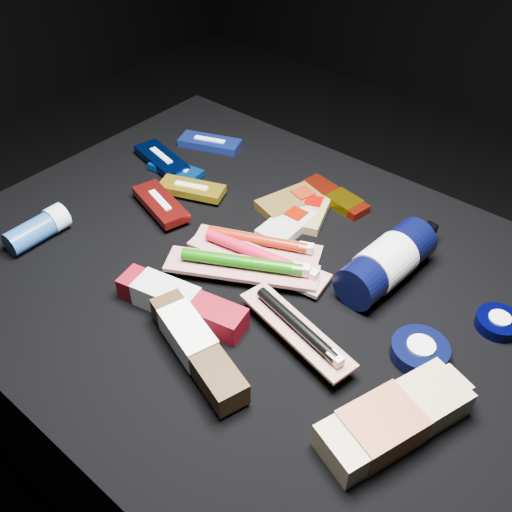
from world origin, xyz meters
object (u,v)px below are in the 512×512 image
Objects in this scene: bodywash_bottle at (392,421)px; deodorant_stick at (38,229)px; lotion_bottle at (387,262)px; toothpaste_carton_red at (176,301)px.

deodorant_stick reaches higher than bodywash_bottle.
lotion_bottle reaches higher than deodorant_stick.
toothpaste_carton_red is (0.30, 0.03, -0.00)m from deodorant_stick.
lotion_bottle is at bearing 141.42° from bodywash_bottle.
bodywash_bottle is at bearing -53.43° from lotion_bottle.
toothpaste_carton_red is at bearing -123.71° from lotion_bottle.
lotion_bottle is at bearing 29.70° from deodorant_stick.
lotion_bottle is 0.58m from deodorant_stick.
lotion_bottle is 1.07× the size of bodywash_bottle.
deodorant_stick is 0.30m from toothpaste_carton_red.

